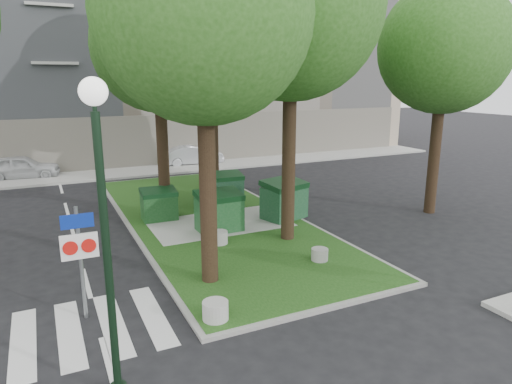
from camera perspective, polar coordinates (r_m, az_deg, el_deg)
ground at (r=11.13m, az=6.42°, el=-14.86°), size 120.00×120.00×0.00m
median_island at (r=18.01m, az=-5.75°, el=-3.21°), size 6.00×16.00×0.12m
median_kerb at (r=18.01m, az=-5.75°, el=-3.24°), size 6.30×16.30×0.10m
building_sidewalk at (r=27.74m, az=-14.18°, el=2.52°), size 42.00×3.00×0.12m
zebra_crossing at (r=11.19m, az=-15.16°, el=-15.09°), size 5.00×3.00×0.01m
apartment_building at (r=34.72m, az=-17.65°, el=17.70°), size 41.00×12.00×16.00m
tree_median_mid at (r=17.89m, az=-12.04°, el=18.88°), size 4.80×4.80×9.99m
tree_median_far at (r=21.85m, az=-5.49°, el=21.70°), size 5.80×5.80×11.93m
tree_street_right at (r=19.63m, az=22.70°, el=17.70°), size 5.00×5.00×10.06m
dumpster_a at (r=17.72m, az=-12.02°, el=-1.54°), size 1.35×0.97×1.23m
dumpster_b at (r=16.12m, az=-4.64°, el=-2.42°), size 1.58×1.12×1.46m
dumpster_c at (r=19.76m, az=-3.85°, el=0.50°), size 1.52×1.12×1.35m
dumpster_d at (r=17.51m, az=3.53°, el=-0.95°), size 1.91×1.58×1.53m
bollard_left at (r=10.55m, az=-5.10°, el=-14.53°), size 0.59×0.59×0.42m
bollard_right at (r=13.76m, az=7.96°, el=-7.73°), size 0.50×0.50×0.36m
bollard_mid at (r=14.99m, az=-4.66°, el=-5.67°), size 0.58×0.58×0.41m
litter_bin at (r=23.19m, az=-5.84°, el=1.76°), size 0.42×0.42×0.73m
street_lamp at (r=7.53m, az=-18.57°, el=-1.90°), size 0.43×0.43×5.39m
traffic_sign_pole at (r=10.91m, az=-21.19°, el=-6.55°), size 0.80×0.09×2.66m
car_white at (r=28.13m, az=-27.27°, el=2.79°), size 4.03×1.98×1.32m
car_silver at (r=29.45m, az=-7.96°, el=4.60°), size 3.91×1.51×1.27m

